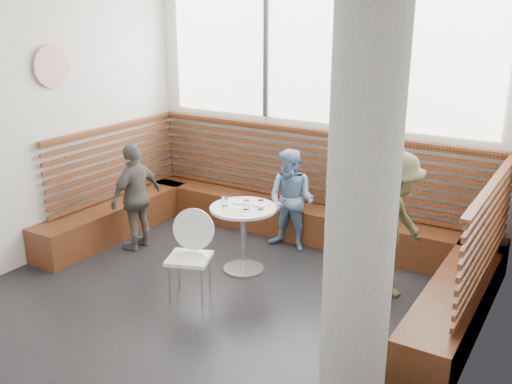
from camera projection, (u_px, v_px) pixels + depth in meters
The scene contains 15 objects.
room at pixel (201, 159), 5.37m from camera, with size 5.00×5.00×3.20m.
booth at pixel (288, 220), 7.17m from camera, with size 5.00×2.50×1.44m.
concrete_column at pixel (361, 214), 3.96m from camera, with size 0.50×0.50×3.20m, color gray.
wall_art at pixel (52, 67), 6.70m from camera, with size 0.50×0.50×0.03m, color white.
cafe_table at pixel (243, 225), 6.59m from camera, with size 0.77×0.77×0.79m.
cafe_chair at pixel (193, 248), 5.99m from camera, with size 0.45×0.44×0.94m.
adult_man at pixel (392, 228), 5.86m from camera, with size 1.04×0.60×1.61m, color #4F5136.
child_back at pixel (291, 200), 7.17m from camera, with size 0.63×0.49×1.30m, color #7094C3.
child_left at pixel (136, 197), 7.19m from camera, with size 0.80×0.33×1.37m, color #56534E.
plate_near at pixel (240, 202), 6.67m from camera, with size 0.19×0.19×0.01m, color white.
plate_far at pixel (259, 204), 6.59m from camera, with size 0.20×0.20×0.01m, color white.
glass_left at pixel (225, 201), 6.54m from camera, with size 0.07×0.07×0.11m, color white.
glass_mid at pixel (246, 205), 6.43m from camera, with size 0.07×0.07×0.11m, color white.
glass_right at pixel (261, 205), 6.43m from camera, with size 0.07×0.07×0.11m, color white.
menu_card at pixel (236, 213), 6.33m from camera, with size 0.21×0.15×0.00m, color #A5C64C.
Camera 1 is at (3.18, -4.15, 2.98)m, focal length 40.00 mm.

